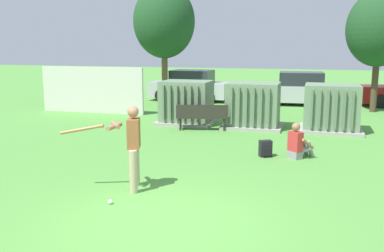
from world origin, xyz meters
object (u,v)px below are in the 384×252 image
park_bench (202,115)px  parked_car_leftmost (190,86)px  transformer_west (186,103)px  transformer_mid_west (253,106)px  batter (131,143)px  transformer_mid_east (331,109)px  backpack (266,149)px  parked_car_left_of_center (299,90)px  sports_ball (110,202)px  seated_spectator (298,144)px

park_bench → parked_car_leftmost: parked_car_leftmost is taller
transformer_west → parked_car_leftmost: same height
transformer_mid_west → batter: size_ratio=1.21×
transformer_mid_east → batter: bearing=-118.6°
transformer_mid_west → backpack: size_ratio=4.77×
parked_car_leftmost → transformer_west: bearing=-74.8°
transformer_mid_east → parked_car_left_of_center: (-1.39, 6.65, -0.04)m
transformer_mid_east → sports_ball: (-4.14, -8.46, -0.74)m
park_bench → parked_car_leftmost: size_ratio=0.44×
park_bench → parked_car_left_of_center: bearing=69.3°
park_bench → parked_car_leftmost: 8.29m
backpack → parked_car_left_of_center: 10.75m
parked_car_left_of_center → batter: bearing=-100.8°
transformer_mid_west → sports_ball: size_ratio=23.33×
transformer_mid_east → backpack: 4.48m
transformer_mid_west → parked_car_leftmost: 8.10m
transformer_mid_west → backpack: 4.17m
transformer_west → transformer_mid_east: bearing=-0.4°
batter → parked_car_left_of_center: batter is taller
seated_spectator → parked_car_left_of_center: 10.66m
sports_ball → parked_car_leftmost: (-2.90, 15.23, 0.71)m
transformer_mid_east → park_bench: 4.44m
transformer_mid_east → seated_spectator: bearing=-102.8°
seated_spectator → parked_car_leftmost: bearing=119.6°
transformer_mid_east → seated_spectator: size_ratio=2.18×
park_bench → batter: (0.20, -6.47, 0.44)m
park_bench → seated_spectator: size_ratio=1.91×
transformer_west → seated_spectator: size_ratio=2.18×
seated_spectator → parked_car_left_of_center: parked_car_left_of_center is taller
transformer_mid_east → batter: size_ratio=1.21×
sports_ball → seated_spectator: seated_spectator is taller
transformer_west → transformer_mid_west: 2.53m
transformer_mid_west → parked_car_left_of_center: (1.29, 6.71, -0.04)m
backpack → parked_car_left_of_center: (0.36, 10.73, 0.54)m
transformer_mid_east → parked_car_left_of_center: 6.79m
seated_spectator → backpack: size_ratio=2.19×
transformer_west → parked_car_left_of_center: (3.81, 6.61, -0.04)m
seated_spectator → parked_car_leftmost: size_ratio=0.23×
transformer_mid_west → backpack: bearing=-77.0°
sports_ball → transformer_west: bearing=97.2°
transformer_west → parked_car_left_of_center: 7.63m
backpack → parked_car_leftmost: 12.09m
batter → seated_spectator: (3.19, 3.53, -0.60)m
transformer_west → batter: bearing=-81.7°
batter → transformer_west: bearing=98.3°
batter → transformer_mid_west: bearing=79.2°
transformer_west → transformer_mid_east: size_ratio=1.00×
backpack → parked_car_leftmost: (-5.28, 10.86, 0.54)m
backpack → batter: bearing=-124.4°
batter → seated_spectator: size_ratio=1.81×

